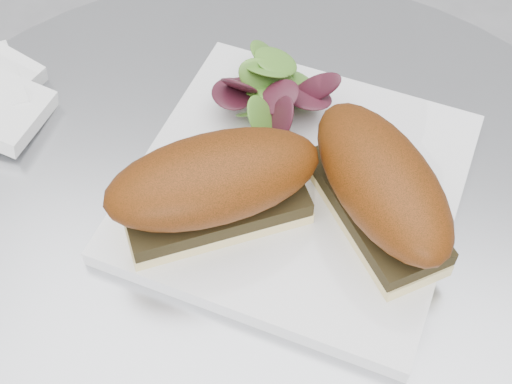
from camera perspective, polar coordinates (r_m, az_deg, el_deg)
table at (r=0.79m, az=-0.05°, el=-13.79°), size 0.70×0.70×0.73m
plate at (r=0.60m, az=3.29°, el=0.50°), size 0.31×0.31×0.02m
sandwich_left at (r=0.54m, az=-3.40°, el=0.50°), size 0.18×0.15×0.08m
sandwich_right at (r=0.54m, az=9.94°, el=0.35°), size 0.15×0.17×0.08m
salad at (r=0.63m, az=0.88°, el=8.46°), size 0.10×0.10×0.05m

